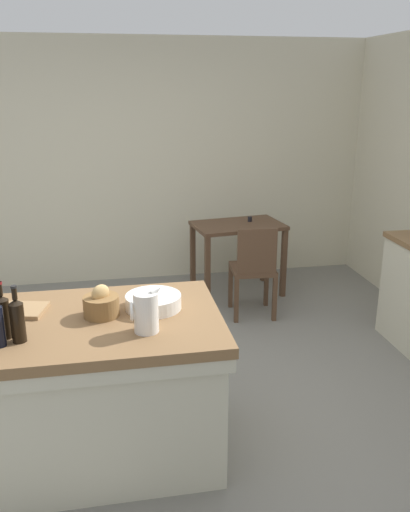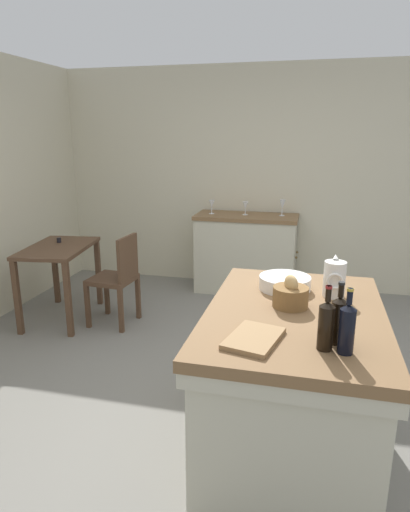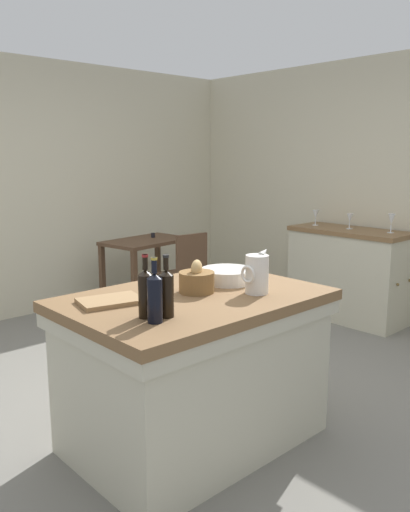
{
  "view_description": "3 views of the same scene",
  "coord_description": "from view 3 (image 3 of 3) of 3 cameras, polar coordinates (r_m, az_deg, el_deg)",
  "views": [
    {
      "loc": [
        -0.3,
        -3.25,
        2.12
      ],
      "look_at": [
        0.37,
        0.38,
        0.93
      ],
      "focal_mm": 37.32,
      "sensor_mm": 36.0,
      "label": 1
    },
    {
      "loc": [
        -2.79,
        -0.54,
        1.83
      ],
      "look_at": [
        0.41,
        0.25,
        0.92
      ],
      "focal_mm": 31.28,
      "sensor_mm": 36.0,
      "label": 2
    },
    {
      "loc": [
        -2.27,
        -2.56,
        1.64
      ],
      "look_at": [
        0.47,
        0.4,
        0.86
      ],
      "focal_mm": 36.54,
      "sensor_mm": 36.0,
      "label": 3
    }
  ],
  "objects": [
    {
      "name": "ground_plane",
      "position": [
        3.8,
        -1.1,
        -14.61
      ],
      "size": [
        6.76,
        6.76,
        0.0
      ],
      "primitive_type": "plane",
      "color": "slate"
    },
    {
      "name": "wall_back",
      "position": [
        5.65,
        -19.1,
        6.91
      ],
      "size": [
        5.32,
        0.12,
        2.6
      ],
      "primitive_type": "cube",
      "color": "beige",
      "rests_on": "ground"
    },
    {
      "name": "wall_right",
      "position": [
        5.52,
        19.61,
        6.8
      ],
      "size": [
        0.12,
        5.2,
        2.6
      ],
      "primitive_type": "cube",
      "color": "beige",
      "rests_on": "ground"
    },
    {
      "name": "island_table",
      "position": [
        3.02,
        -1.14,
        -11.7
      ],
      "size": [
        1.43,
        0.97,
        0.88
      ],
      "color": "brown",
      "rests_on": "ground"
    },
    {
      "name": "side_cabinet",
      "position": [
        5.45,
        15.37,
        -1.93
      ],
      "size": [
        0.52,
        1.19,
        0.92
      ],
      "color": "brown",
      "rests_on": "ground"
    },
    {
      "name": "writing_desk",
      "position": [
        5.62,
        -6.4,
        0.55
      ],
      "size": [
        0.97,
        0.68,
        0.81
      ],
      "color": "#513826",
      "rests_on": "ground"
    },
    {
      "name": "wooden_chair",
      "position": [
        5.17,
        -2.25,
        -1.93
      ],
      "size": [
        0.43,
        0.43,
        0.9
      ],
      "color": "#513826",
      "rests_on": "ground"
    },
    {
      "name": "pitcher",
      "position": [
        2.91,
        5.68,
        -1.95
      ],
      "size": [
        0.17,
        0.13,
        0.26
      ],
      "color": "silver",
      "rests_on": "island_table"
    },
    {
      "name": "wash_bowl",
      "position": [
        3.17,
        2.44,
        -2.15
      ],
      "size": [
        0.32,
        0.32,
        0.08
      ],
      "primitive_type": "cylinder",
      "color": "silver",
      "rests_on": "island_table"
    },
    {
      "name": "bread_basket",
      "position": [
        2.93,
        -0.92,
        -2.7
      ],
      "size": [
        0.2,
        0.2,
        0.19
      ],
      "color": "brown",
      "rests_on": "island_table"
    },
    {
      "name": "cutting_board",
      "position": [
        2.77,
        -10.31,
        -4.87
      ],
      "size": [
        0.36,
        0.28,
        0.02
      ],
      "primitive_type": "cube",
      "rotation": [
        0.0,
        0.0,
        -0.22
      ],
      "color": "#99754C",
      "rests_on": "island_table"
    },
    {
      "name": "wine_bottle_dark",
      "position": [
        2.48,
        -4.25,
        -3.95
      ],
      "size": [
        0.07,
        0.07,
        0.3
      ],
      "color": "black",
      "rests_on": "island_table"
    },
    {
      "name": "wine_bottle_amber",
      "position": [
        2.48,
        -6.51,
        -3.97
      ],
      "size": [
        0.07,
        0.07,
        0.31
      ],
      "color": "black",
      "rests_on": "island_table"
    },
    {
      "name": "wine_bottle_green",
      "position": [
        2.4,
        -5.53,
        -4.43
      ],
      "size": [
        0.07,
        0.07,
        0.31
      ],
      "color": "black",
      "rests_on": "island_table"
    },
    {
      "name": "wine_glass_far_left",
      "position": [
        5.2,
        19.74,
        3.76
      ],
      "size": [
        0.07,
        0.07,
        0.18
      ],
      "color": "white",
      "rests_on": "side_cabinet"
    },
    {
      "name": "wine_glass_left",
      "position": [
        5.37,
        15.57,
        3.99
      ],
      "size": [
        0.07,
        0.07,
        0.15
      ],
      "color": "white",
      "rests_on": "side_cabinet"
    },
    {
      "name": "wine_glass_middle",
      "position": [
        5.57,
        12.01,
        4.43
      ],
      "size": [
        0.07,
        0.07,
        0.16
      ],
      "color": "white",
      "rests_on": "side_cabinet"
    }
  ]
}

